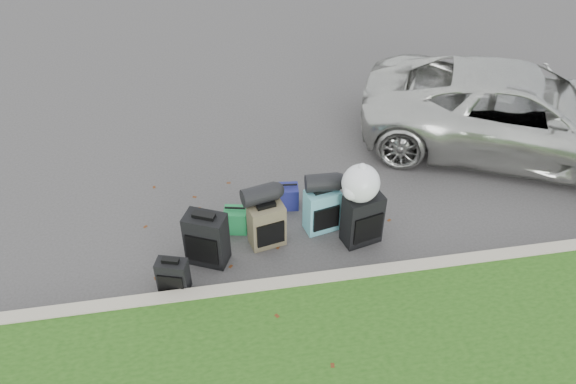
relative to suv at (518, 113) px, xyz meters
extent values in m
plane|color=#383535|center=(-3.79, -1.41, -0.67)|extent=(120.00, 120.00, 0.00)
cube|color=#9E937F|center=(-3.79, -2.41, -0.60)|extent=(120.00, 0.18, 0.15)
imported|color=#B7B7B2|center=(0.00, 0.00, 0.00)|extent=(5.34, 4.06, 1.35)
cube|color=black|center=(-5.45, -2.16, -0.44)|extent=(0.41, 0.30, 0.46)
cube|color=black|center=(-5.01, -1.73, -0.31)|extent=(0.59, 0.49, 0.73)
cube|color=#47402D|center=(-4.23, -1.54, -0.36)|extent=(0.50, 0.37, 0.62)
cube|color=teal|center=(-3.46, -1.38, -0.35)|extent=(0.49, 0.35, 0.64)
cube|color=black|center=(-2.99, -1.70, -0.31)|extent=(0.55, 0.40, 0.74)
cube|color=#1B7A3D|center=(-4.61, -1.22, -0.50)|extent=(0.35, 0.31, 0.35)
cube|color=navy|center=(-3.84, -0.84, -0.50)|extent=(0.35, 0.29, 0.34)
cylinder|color=black|center=(-4.30, -1.44, 0.07)|extent=(0.49, 0.34, 0.24)
cylinder|color=black|center=(-3.46, -1.35, 0.09)|extent=(0.44, 0.26, 0.24)
sphere|color=silver|center=(-3.06, -1.71, 0.30)|extent=(0.48, 0.48, 0.48)
camera|label=1|loc=(-4.87, -6.94, 4.55)|focal=35.00mm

